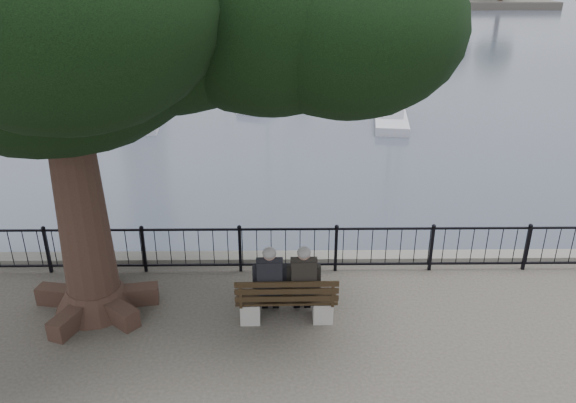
{
  "coord_description": "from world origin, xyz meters",
  "views": [
    {
      "loc": [
        -0.12,
        -7.81,
        6.12
      ],
      "look_at": [
        0.0,
        2.5,
        1.6
      ],
      "focal_mm": 35.0,
      "sensor_mm": 36.0,
      "label": 1
    }
  ],
  "objects_px": {
    "bench": "(287,304)",
    "lion_monument": "(303,12)",
    "person_left": "(270,284)",
    "person_right": "(303,284)"
  },
  "relations": [
    {
      "from": "bench",
      "to": "lion_monument",
      "type": "relative_size",
      "value": 0.21
    },
    {
      "from": "lion_monument",
      "to": "person_left",
      "type": "bearing_deg",
      "value": -92.73
    },
    {
      "from": "person_left",
      "to": "lion_monument",
      "type": "height_order",
      "value": "lion_monument"
    },
    {
      "from": "person_left",
      "to": "lion_monument",
      "type": "bearing_deg",
      "value": 87.27
    },
    {
      "from": "person_right",
      "to": "person_left",
      "type": "bearing_deg",
      "value": -179.22
    },
    {
      "from": "person_right",
      "to": "lion_monument",
      "type": "xyz_separation_m",
      "value": [
        1.75,
        49.08,
        0.42
      ]
    },
    {
      "from": "bench",
      "to": "lion_monument",
      "type": "distance_m",
      "value": 49.24
    },
    {
      "from": "bench",
      "to": "lion_monument",
      "type": "height_order",
      "value": "lion_monument"
    },
    {
      "from": "lion_monument",
      "to": "person_right",
      "type": "bearing_deg",
      "value": -92.04
    },
    {
      "from": "person_right",
      "to": "lion_monument",
      "type": "bearing_deg",
      "value": 87.96
    }
  ]
}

